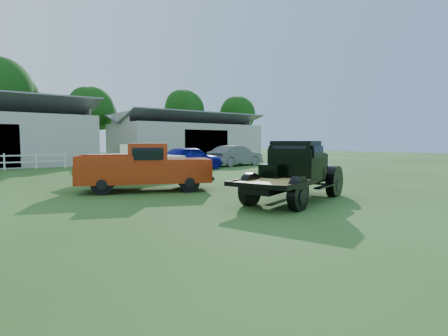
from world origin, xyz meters
TOP-DOWN VIEW (x-y plane):
  - ground at (0.00, 0.00)m, footprint 120.00×120.00m
  - shed_right at (14.00, 27.00)m, footprint 16.80×9.20m
  - tree_b at (-4.00, 34.00)m, footprint 6.90×6.90m
  - tree_c at (5.00, 33.00)m, footprint 5.40×5.40m
  - tree_d at (18.00, 34.00)m, footprint 6.00×6.00m
  - tree_e at (26.00, 32.00)m, footprint 5.70×5.70m
  - vintage_flatbed at (1.54, -0.95)m, footprint 5.50×3.52m
  - red_pickup at (-1.43, 4.38)m, footprint 5.79×4.13m
  - white_pickup at (-0.09, 8.14)m, footprint 5.24×2.68m
  - misc_car_blue at (5.66, 12.43)m, footprint 5.17×2.54m
  - misc_car_grey at (10.98, 13.83)m, footprint 5.32×2.55m

SIDE VIEW (x-z plane):
  - ground at x=0.00m, z-range 0.00..0.00m
  - misc_car_grey at x=10.98m, z-range 0.00..1.68m
  - misc_car_blue at x=5.66m, z-range 0.00..1.69m
  - white_pickup at x=-0.09m, z-range 0.00..1.84m
  - red_pickup at x=-1.43m, z-range 0.00..1.97m
  - vintage_flatbed at x=1.54m, z-range 0.00..2.03m
  - shed_right at x=14.00m, z-range 0.00..5.20m
  - tree_c at x=5.00m, z-range 0.00..9.00m
  - tree_e at x=26.00m, z-range 0.00..9.50m
  - tree_d at x=18.00m, z-range 0.00..10.00m
  - tree_b at x=-4.00m, z-range 0.00..11.50m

